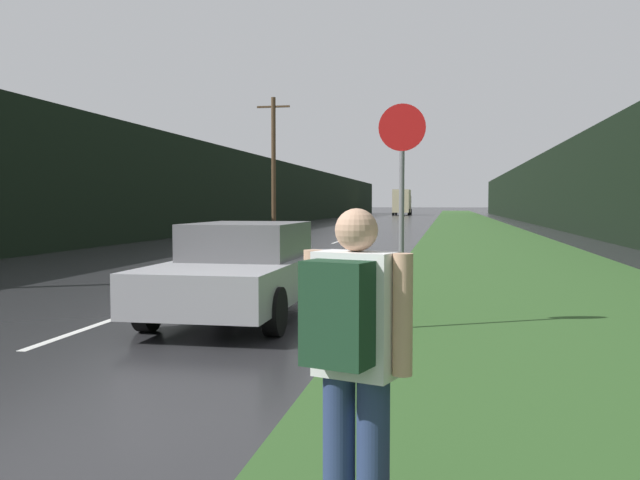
# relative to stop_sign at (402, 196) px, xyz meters

# --- Properties ---
(grass_verge) EXTENTS (6.00, 240.00, 0.02)m
(grass_verge) POSITION_rel_stop_sign_xyz_m (2.36, 30.47, -1.77)
(grass_verge) COLOR #2D5123
(grass_verge) RESTS_ON ground_plane
(lane_stripe_b) EXTENTS (0.12, 3.00, 0.01)m
(lane_stripe_b) POSITION_rel_stop_sign_xyz_m (-4.15, -0.65, -1.78)
(lane_stripe_b) COLOR silver
(lane_stripe_b) RESTS_ON ground_plane
(lane_stripe_c) EXTENTS (0.12, 3.00, 0.01)m
(lane_stripe_c) POSITION_rel_stop_sign_xyz_m (-4.15, 6.35, -1.78)
(lane_stripe_c) COLOR silver
(lane_stripe_c) RESTS_ON ground_plane
(lane_stripe_d) EXTENTS (0.12, 3.00, 0.01)m
(lane_stripe_d) POSITION_rel_stop_sign_xyz_m (-4.15, 13.35, -1.78)
(lane_stripe_d) COLOR silver
(lane_stripe_d) RESTS_ON ground_plane
(lane_stripe_e) EXTENTS (0.12, 3.00, 0.01)m
(lane_stripe_e) POSITION_rel_stop_sign_xyz_m (-4.15, 20.35, -1.78)
(lane_stripe_e) COLOR silver
(lane_stripe_e) RESTS_ON ground_plane
(lane_stripe_f) EXTENTS (0.12, 3.00, 0.01)m
(lane_stripe_f) POSITION_rel_stop_sign_xyz_m (-4.15, 27.35, -1.78)
(lane_stripe_f) COLOR silver
(lane_stripe_f) RESTS_ON ground_plane
(treeline_far_side) EXTENTS (2.00, 140.00, 5.12)m
(treeline_far_side) POSITION_rel_stop_sign_xyz_m (-13.66, 40.47, 0.78)
(treeline_far_side) COLOR black
(treeline_far_side) RESTS_ON ground_plane
(treeline_near_side) EXTENTS (2.00, 140.00, 5.38)m
(treeline_near_side) POSITION_rel_stop_sign_xyz_m (8.36, 40.47, 0.91)
(treeline_near_side) COLOR black
(treeline_near_side) RESTS_ON ground_plane
(utility_pole_far) EXTENTS (1.80, 0.24, 7.37)m
(utility_pole_far) POSITION_rel_stop_sign_xyz_m (-8.67, 26.50, 2.03)
(utility_pole_far) COLOR #4C3823
(utility_pole_far) RESTS_ON ground_plane
(stop_sign) EXTENTS (0.62, 0.07, 2.99)m
(stop_sign) POSITION_rel_stop_sign_xyz_m (0.00, 0.00, 0.00)
(stop_sign) COLOR slate
(stop_sign) RESTS_ON ground_plane
(hitchhiker_with_backpack) EXTENTS (0.55, 0.49, 1.66)m
(hitchhiker_with_backpack) POSITION_rel_stop_sign_xyz_m (0.16, -5.80, -0.83)
(hitchhiker_with_backpack) COLOR navy
(hitchhiker_with_backpack) RESTS_ON ground_plane
(car_passing_near) EXTENTS (1.92, 4.71, 1.38)m
(car_passing_near) POSITION_rel_stop_sign_xyz_m (-2.40, 0.76, -1.08)
(car_passing_near) COLOR #9E9EA3
(car_passing_near) RESTS_ON ground_plane
(delivery_truck) EXTENTS (2.45, 7.90, 3.64)m
(delivery_truck) POSITION_rel_stop_sign_xyz_m (-5.91, 88.97, 0.13)
(delivery_truck) COLOR #6E684F
(delivery_truck) RESTS_ON ground_plane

